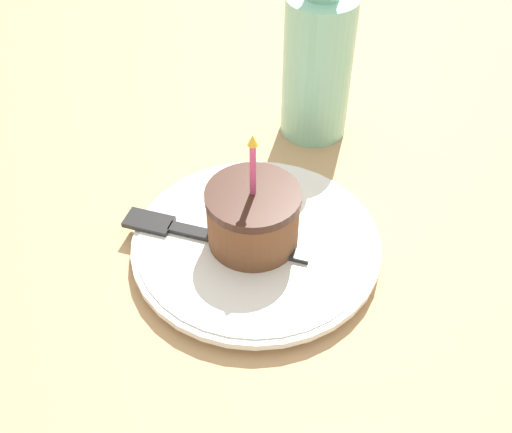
# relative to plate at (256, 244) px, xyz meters

# --- Properties ---
(ground_plane) EXTENTS (2.40, 2.40, 0.04)m
(ground_plane) POSITION_rel_plate_xyz_m (-0.02, -0.01, -0.03)
(ground_plane) COLOR tan
(ground_plane) RESTS_ON ground
(plate) EXTENTS (0.23, 0.23, 0.02)m
(plate) POSITION_rel_plate_xyz_m (0.00, 0.00, 0.00)
(plate) COLOR white
(plate) RESTS_ON ground_plane
(cake_slice) EXTENTS (0.08, 0.08, 0.12)m
(cake_slice) POSITION_rel_plate_xyz_m (0.00, -0.00, 0.04)
(cake_slice) COLOR brown
(cake_slice) RESTS_ON plate
(fork) EXTENTS (0.04, 0.18, 0.00)m
(fork) POSITION_rel_plate_xyz_m (0.01, -0.05, 0.01)
(fork) COLOR #262626
(fork) RESTS_ON plate
(bottle) EXTENTS (0.07, 0.07, 0.21)m
(bottle) POSITION_rel_plate_xyz_m (-0.20, 0.03, 0.08)
(bottle) COLOR #8CD1B2
(bottle) RESTS_ON ground_plane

